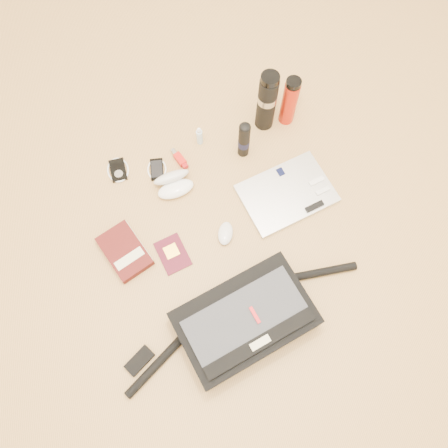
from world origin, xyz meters
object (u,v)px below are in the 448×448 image
(thermos_black, at_px, (267,101))
(thermos_red, at_px, (290,101))
(book, at_px, (125,251))
(laptop, at_px, (287,194))
(messenger_bag, at_px, (244,320))

(thermos_black, height_order, thermos_red, thermos_black)
(book, xyz_separation_m, thermos_red, (0.77, 0.42, 0.10))
(book, height_order, thermos_red, thermos_red)
(book, bearing_deg, laptop, -14.90)
(laptop, distance_m, thermos_red, 0.38)
(thermos_red, bearing_deg, book, -151.07)
(messenger_bag, height_order, thermos_red, thermos_red)
(laptop, height_order, thermos_red, thermos_red)
(messenger_bag, bearing_deg, thermos_red, 48.30)
(book, bearing_deg, messenger_bag, -66.72)
(messenger_bag, xyz_separation_m, book, (-0.36, 0.36, -0.04))
(laptop, bearing_deg, messenger_bag, -136.57)
(thermos_black, bearing_deg, book, -147.48)
(messenger_bag, xyz_separation_m, thermos_red, (0.40, 0.79, 0.06))
(messenger_bag, xyz_separation_m, laptop, (0.30, 0.44, -0.05))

